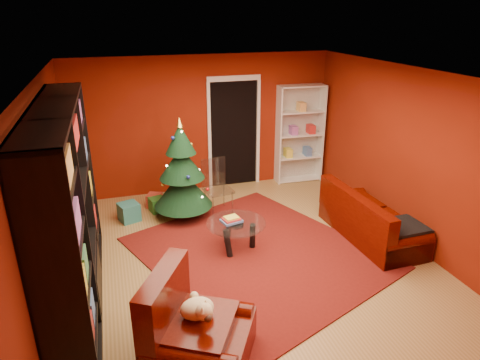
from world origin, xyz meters
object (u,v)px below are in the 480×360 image
object	(u,v)px
media_unit	(68,212)
armchair	(201,329)
sofa	(372,215)
acrylic_chair	(218,190)
gift_box_green	(157,205)
white_bookshelf	(300,135)
christmas_tree	(182,170)
dog	(197,309)
rug	(257,253)
coffee_table	(236,235)
gift_box_teal	(129,212)
gift_box_red	(155,200)

from	to	relation	value
media_unit	armchair	distance (m)	2.02
sofa	acrylic_chair	xyz separation A→B (m)	(-2.06, 1.54, 0.04)
armchair	acrylic_chair	distance (m)	3.43
gift_box_green	white_bookshelf	world-z (taller)	white_bookshelf
christmas_tree	dog	xyz separation A→B (m)	(-0.43, -3.24, -0.25)
rug	media_unit	xyz separation A→B (m)	(-2.44, -0.39, 1.20)
rug	christmas_tree	distance (m)	1.92
white_bookshelf	coffee_table	xyz separation A→B (m)	(-2.05, -2.31, -0.76)
gift_box_teal	gift_box_red	bearing A→B (deg)	42.21
christmas_tree	gift_box_red	distance (m)	1.02
media_unit	sofa	world-z (taller)	media_unit
gift_box_red	dog	distance (m)	3.84
white_bookshelf	sofa	distance (m)	2.65
coffee_table	gift_box_teal	bearing A→B (deg)	135.47
sofa	gift_box_red	bearing A→B (deg)	53.83
white_bookshelf	coffee_table	size ratio (longest dim) A/B	2.31
christmas_tree	gift_box_green	world-z (taller)	christmas_tree
christmas_tree	gift_box_red	size ratio (longest dim) A/B	7.29
gift_box_green	gift_box_teal	bearing A→B (deg)	-156.41
coffee_table	rug	bearing A→B (deg)	-37.78
white_bookshelf	acrylic_chair	bearing A→B (deg)	-149.58
white_bookshelf	gift_box_green	bearing A→B (deg)	-165.01
gift_box_red	sofa	size ratio (longest dim) A/B	0.13
sofa	coffee_table	bearing A→B (deg)	81.13
rug	coffee_table	world-z (taller)	coffee_table
christmas_tree	armchair	world-z (taller)	christmas_tree
armchair	sofa	world-z (taller)	armchair
christmas_tree	dog	size ratio (longest dim) A/B	4.42
christmas_tree	armchair	bearing A→B (deg)	-97.15
gift_box_red	acrylic_chair	size ratio (longest dim) A/B	0.28
christmas_tree	white_bookshelf	bearing A→B (deg)	21.07
armchair	acrylic_chair	xyz separation A→B (m)	(1.02, 3.27, 0.03)
gift_box_teal	white_bookshelf	bearing A→B (deg)	13.94
media_unit	acrylic_chair	bearing A→B (deg)	40.28
white_bookshelf	dog	bearing A→B (deg)	-122.78
gift_box_teal	white_bookshelf	distance (m)	3.71
gift_box_teal	gift_box_red	distance (m)	0.64
armchair	gift_box_green	bearing A→B (deg)	30.12
christmas_tree	armchair	xyz separation A→B (m)	(-0.42, -3.31, -0.45)
white_bookshelf	acrylic_chair	xyz separation A→B (m)	(-1.99, -1.04, -0.55)
armchair	dog	bearing A→B (deg)	45.00
sofa	rug	bearing A→B (deg)	86.35
gift_box_red	acrylic_chair	bearing A→B (deg)	-29.89
christmas_tree	sofa	xyz separation A→B (m)	(2.67, -1.58, -0.46)
gift_box_teal	gift_box_red	world-z (taller)	gift_box_teal
gift_box_teal	dog	xyz separation A→B (m)	(0.48, -3.37, 0.45)
gift_box_teal	dog	size ratio (longest dim) A/B	0.78
media_unit	armchair	world-z (taller)	media_unit
gift_box_green	armchair	size ratio (longest dim) A/B	0.24
christmas_tree	rug	bearing A→B (deg)	-61.80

